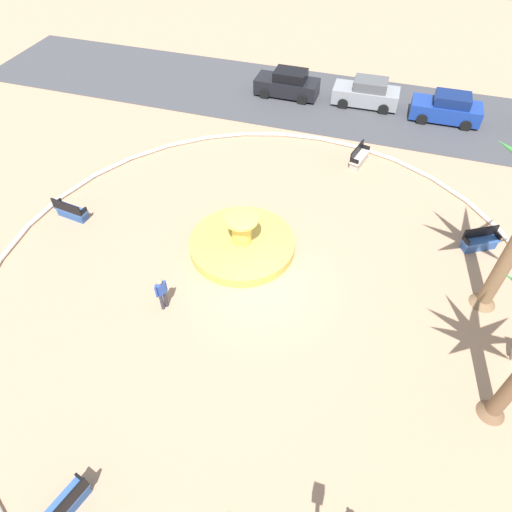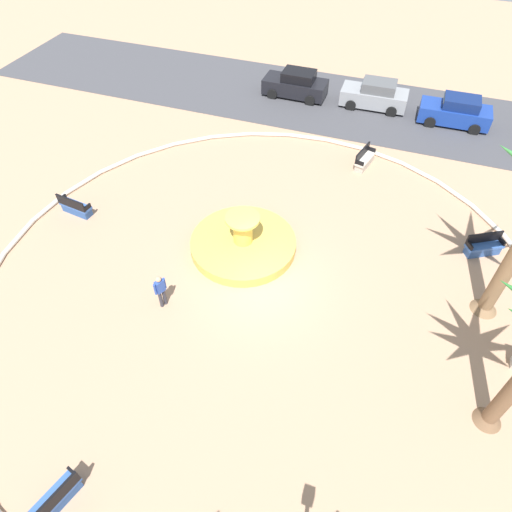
{
  "view_description": "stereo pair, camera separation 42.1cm",
  "coord_description": "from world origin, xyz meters",
  "px_view_note": "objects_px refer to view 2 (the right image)",
  "views": [
    {
      "loc": [
        3.36,
        -11.4,
        14.15
      ],
      "look_at": [
        -0.43,
        0.51,
        1.0
      ],
      "focal_mm": 31.76,
      "sensor_mm": 36.0,
      "label": 1
    },
    {
      "loc": [
        3.75,
        -11.26,
        14.15
      ],
      "look_at": [
        -0.43,
        0.51,
        1.0
      ],
      "focal_mm": 31.76,
      "sensor_mm": 36.0,
      "label": 2
    }
  ],
  "objects_px": {
    "bench_southeast": "(364,160)",
    "person_cyclist_photo": "(161,290)",
    "fountain": "(243,243)",
    "bench_east": "(76,207)",
    "bench_west": "(55,500)",
    "parked_car_leftmost": "(296,85)",
    "parked_car_second": "(375,95)",
    "parked_car_third": "(456,112)",
    "bench_north": "(483,247)"
  },
  "relations": [
    {
      "from": "bench_southeast",
      "to": "person_cyclist_photo",
      "type": "distance_m",
      "value": 13.16
    },
    {
      "from": "fountain",
      "to": "bench_east",
      "type": "relative_size",
      "value": 2.78
    },
    {
      "from": "bench_west",
      "to": "bench_southeast",
      "type": "xyz_separation_m",
      "value": [
        5.19,
        19.2,
        0.0
      ]
    },
    {
      "from": "parked_car_leftmost",
      "to": "fountain",
      "type": "bearing_deg",
      "value": -82.99
    },
    {
      "from": "parked_car_second",
      "to": "fountain",
      "type": "bearing_deg",
      "value": -102.76
    },
    {
      "from": "parked_car_third",
      "to": "bench_east",
      "type": "bearing_deg",
      "value": -138.48
    },
    {
      "from": "bench_east",
      "to": "parked_car_third",
      "type": "bearing_deg",
      "value": 41.52
    },
    {
      "from": "parked_car_second",
      "to": "parked_car_third",
      "type": "relative_size",
      "value": 1.0
    },
    {
      "from": "person_cyclist_photo",
      "to": "parked_car_leftmost",
      "type": "bearing_deg",
      "value": 89.72
    },
    {
      "from": "bench_north",
      "to": "parked_car_leftmost",
      "type": "distance_m",
      "value": 15.9
    },
    {
      "from": "fountain",
      "to": "parked_car_leftmost",
      "type": "xyz_separation_m",
      "value": [
        -1.73,
        14.09,
        0.5
      ]
    },
    {
      "from": "bench_east",
      "to": "bench_north",
      "type": "xyz_separation_m",
      "value": [
        18.05,
        3.65,
        0.0
      ]
    },
    {
      "from": "bench_southeast",
      "to": "person_cyclist_photo",
      "type": "xyz_separation_m",
      "value": [
        -5.68,
        -11.86,
        0.56
      ]
    },
    {
      "from": "bench_north",
      "to": "parked_car_leftmost",
      "type": "height_order",
      "value": "parked_car_leftmost"
    },
    {
      "from": "bench_west",
      "to": "person_cyclist_photo",
      "type": "bearing_deg",
      "value": 93.81
    },
    {
      "from": "bench_east",
      "to": "bench_southeast",
      "type": "height_order",
      "value": "same"
    },
    {
      "from": "person_cyclist_photo",
      "to": "parked_car_second",
      "type": "height_order",
      "value": "parked_car_second"
    },
    {
      "from": "bench_east",
      "to": "bench_southeast",
      "type": "xyz_separation_m",
      "value": [
        12.08,
        8.37,
        0.0
      ]
    },
    {
      "from": "fountain",
      "to": "bench_east",
      "type": "height_order",
      "value": "fountain"
    },
    {
      "from": "bench_west",
      "to": "parked_car_second",
      "type": "distance_m",
      "value": 26.1
    },
    {
      "from": "bench_north",
      "to": "bench_east",
      "type": "bearing_deg",
      "value": -168.57
    },
    {
      "from": "bench_east",
      "to": "parked_car_second",
      "type": "distance_m",
      "value": 18.78
    },
    {
      "from": "parked_car_leftmost",
      "to": "bench_west",
      "type": "bearing_deg",
      "value": -89.09
    },
    {
      "from": "bench_east",
      "to": "parked_car_leftmost",
      "type": "bearing_deg",
      "value": 65.98
    },
    {
      "from": "parked_car_second",
      "to": "parked_car_third",
      "type": "bearing_deg",
      "value": -5.3
    },
    {
      "from": "person_cyclist_photo",
      "to": "parked_car_leftmost",
      "type": "distance_m",
      "value": 18.06
    },
    {
      "from": "bench_east",
      "to": "parked_car_third",
      "type": "distance_m",
      "value": 21.75
    },
    {
      "from": "bench_north",
      "to": "parked_car_second",
      "type": "height_order",
      "value": "parked_car_second"
    },
    {
      "from": "bench_southeast",
      "to": "parked_car_second",
      "type": "height_order",
      "value": "parked_car_second"
    },
    {
      "from": "fountain",
      "to": "bench_north",
      "type": "distance_m",
      "value": 10.32
    },
    {
      "from": "bench_north",
      "to": "parked_car_leftmost",
      "type": "bearing_deg",
      "value": 136.61
    },
    {
      "from": "fountain",
      "to": "bench_west",
      "type": "bearing_deg",
      "value": -96.7
    },
    {
      "from": "bench_west",
      "to": "bench_north",
      "type": "xyz_separation_m",
      "value": [
        11.15,
        14.48,
        0.0
      ]
    },
    {
      "from": "fountain",
      "to": "person_cyclist_photo",
      "type": "distance_m",
      "value": 4.41
    },
    {
      "from": "bench_southeast",
      "to": "parked_car_second",
      "type": "bearing_deg",
      "value": 95.3
    },
    {
      "from": "bench_north",
      "to": "person_cyclist_photo",
      "type": "xyz_separation_m",
      "value": [
        -11.64,
        -7.13,
        0.56
      ]
    },
    {
      "from": "bench_north",
      "to": "parked_car_third",
      "type": "distance_m",
      "value": 10.92
    },
    {
      "from": "bench_north",
      "to": "parked_car_leftmost",
      "type": "relative_size",
      "value": 0.41
    },
    {
      "from": "bench_north",
      "to": "person_cyclist_photo",
      "type": "height_order",
      "value": "person_cyclist_photo"
    },
    {
      "from": "fountain",
      "to": "parked_car_third",
      "type": "relative_size",
      "value": 1.14
    },
    {
      "from": "person_cyclist_photo",
      "to": "parked_car_third",
      "type": "height_order",
      "value": "parked_car_third"
    },
    {
      "from": "bench_north",
      "to": "parked_car_third",
      "type": "relative_size",
      "value": 0.41
    },
    {
      "from": "bench_north",
      "to": "fountain",
      "type": "bearing_deg",
      "value": -162.12
    },
    {
      "from": "parked_car_third",
      "to": "bench_west",
      "type": "bearing_deg",
      "value": -110.4
    },
    {
      "from": "bench_north",
      "to": "bench_southeast",
      "type": "height_order",
      "value": "same"
    },
    {
      "from": "fountain",
      "to": "parked_car_second",
      "type": "relative_size",
      "value": 1.14
    },
    {
      "from": "bench_west",
      "to": "parked_car_second",
      "type": "height_order",
      "value": "parked_car_second"
    },
    {
      "from": "bench_east",
      "to": "parked_car_third",
      "type": "relative_size",
      "value": 0.41
    },
    {
      "from": "bench_west",
      "to": "fountain",
      "type": "bearing_deg",
      "value": 83.3
    },
    {
      "from": "bench_east",
      "to": "person_cyclist_photo",
      "type": "bearing_deg",
      "value": -28.57
    }
  ]
}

